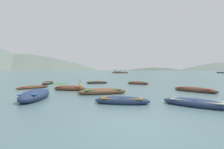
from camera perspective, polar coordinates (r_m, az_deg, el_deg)
ground_plane at (r=1506.30m, az=1.25°, el=1.48°), size 6000.00×6000.00×0.00m
mountain_1 at (r=1764.86m, az=-20.55°, el=8.44°), size 1672.94×1672.94×433.48m
mountain_2 at (r=1491.36m, az=10.36°, el=6.22°), size 993.56×993.56×247.76m
mountain_3 at (r=1676.04m, az=26.42°, el=6.36°), size 1202.46×1202.46×294.31m
rowboat_0 at (r=14.69m, az=-3.33°, el=-5.94°), size 4.59×2.53×0.65m
rowboat_1 at (r=24.78m, az=8.95°, el=-2.94°), size 3.38×2.32×0.58m
rowboat_2 at (r=17.99m, az=26.73°, el=-4.78°), size 3.58×3.94×0.59m
rowboat_3 at (r=21.08m, az=-25.64°, el=-4.00°), size 3.01×3.50×0.42m
rowboat_4 at (r=10.93m, az=27.04°, el=-8.84°), size 3.78×3.25×0.56m
rowboat_5 at (r=13.39m, az=-25.05°, el=-6.51°), size 2.08×4.71×0.89m
rowboat_7 at (r=17.82m, az=-14.43°, el=-4.68°), size 3.76×1.85×0.64m
rowboat_8 at (r=27.01m, az=-21.27°, el=-2.69°), size 1.52×4.25×0.53m
rowboat_9 at (r=10.49m, az=3.51°, el=-9.07°), size 3.59×1.39×0.59m
rowboat_10 at (r=26.01m, az=-5.23°, el=-2.78°), size 3.50×1.69×0.49m
ferry_0 at (r=157.50m, az=2.02°, el=0.95°), size 7.23×2.46×2.54m
ferry_2 at (r=109.70m, az=2.80°, el=0.68°), size 10.52×6.33×2.54m
mooring_buoy at (r=22.68m, az=-11.01°, el=-3.58°), size 0.41×0.41×0.99m
weed_patch_1 at (r=26.19m, az=-17.60°, el=-3.15°), size 3.58×3.44×0.14m
weed_patch_2 at (r=18.85m, az=-9.29°, el=-4.91°), size 1.82×1.69×0.14m
weed_patch_3 at (r=18.88m, az=-10.79°, el=-4.91°), size 2.02×2.04×0.14m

